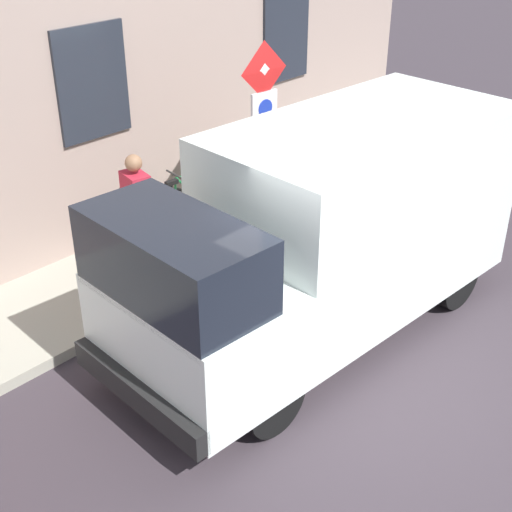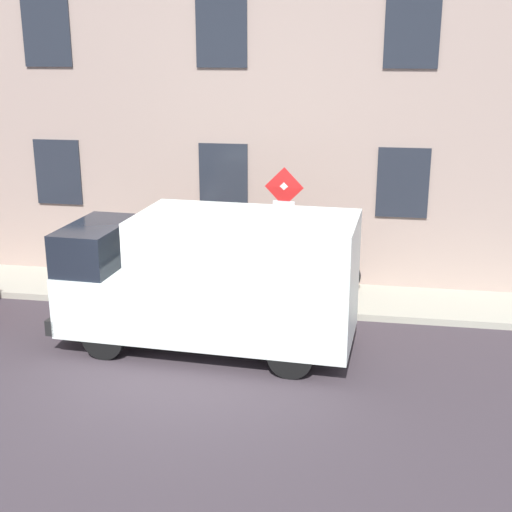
# 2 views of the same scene
# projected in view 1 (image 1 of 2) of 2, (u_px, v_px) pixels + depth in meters

# --- Properties ---
(ground_plane) EXTENTS (80.00, 80.00, 0.00)m
(ground_plane) POSITION_uv_depth(u_px,v_px,m) (380.00, 391.00, 7.75)
(ground_plane) COLOR #3A3238
(sidewalk_slab) EXTENTS (1.85, 16.25, 0.14)m
(sidewalk_slab) POSITION_uv_depth(u_px,v_px,m) (150.00, 264.00, 10.03)
(sidewalk_slab) COLOR #A8A493
(sidewalk_slab) RESTS_ON ground_plane
(sign_post_stacked) EXTENTS (0.17, 0.56, 2.77)m
(sign_post_stacked) POSITION_uv_depth(u_px,v_px,m) (263.00, 125.00, 9.71)
(sign_post_stacked) COLOR #474C47
(sign_post_stacked) RESTS_ON sidewalk_slab
(delivery_van) EXTENTS (2.29, 5.43, 2.50)m
(delivery_van) POSITION_uv_depth(u_px,v_px,m) (327.00, 229.00, 8.21)
(delivery_van) COLOR white
(delivery_van) RESTS_ON ground_plane
(bicycle_red) EXTENTS (0.50, 1.71, 0.89)m
(bicycle_red) POSITION_uv_depth(u_px,v_px,m) (242.00, 181.00, 11.49)
(bicycle_red) COLOR black
(bicycle_red) RESTS_ON sidewalk_slab
(bicycle_green) EXTENTS (0.50, 1.72, 0.89)m
(bicycle_green) POSITION_uv_depth(u_px,v_px,m) (203.00, 198.00, 10.93)
(bicycle_green) COLOR black
(bicycle_green) RESTS_ON sidewalk_slab
(bicycle_black) EXTENTS (0.46, 1.72, 0.89)m
(bicycle_black) POSITION_uv_depth(u_px,v_px,m) (159.00, 216.00, 10.37)
(bicycle_black) COLOR black
(bicycle_black) RESTS_ON sidewalk_slab
(pedestrian) EXTENTS (0.45, 0.34, 1.72)m
(pedestrian) POSITION_uv_depth(u_px,v_px,m) (138.00, 212.00, 9.21)
(pedestrian) COLOR #262B47
(pedestrian) RESTS_ON sidewalk_slab
(litter_bin) EXTENTS (0.44, 0.44, 0.90)m
(litter_bin) POSITION_uv_depth(u_px,v_px,m) (166.00, 250.00, 9.33)
(litter_bin) COLOR #2D5133
(litter_bin) RESTS_ON sidewalk_slab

